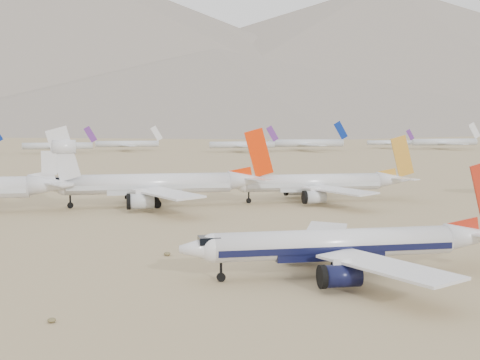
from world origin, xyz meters
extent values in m
plane|color=olive|center=(0.00, 0.00, 0.00)|extent=(7000.00, 7000.00, 0.00)
cylinder|color=silver|center=(-10.82, -2.01, 4.17)|extent=(30.66, 3.62, 3.62)
cube|color=black|center=(-10.82, -2.01, 3.71)|extent=(30.05, 3.68, 0.82)
sphere|color=silver|center=(-26.15, -2.01, 4.17)|extent=(3.62, 3.62, 3.62)
cube|color=black|center=(-26.70, -2.01, 5.16)|extent=(2.54, 2.36, 0.91)
cone|color=silver|center=(8.13, -2.01, 4.44)|extent=(7.67, 3.62, 3.62)
cube|color=silver|center=(-8.45, -12.76, 3.53)|extent=(11.84, 18.66, 0.57)
cylinder|color=black|center=(-12.52, -9.54, 1.90)|extent=(4.26, 2.61, 2.61)
cube|color=silver|center=(-8.45, 8.75, 3.53)|extent=(11.84, 18.66, 0.57)
cube|color=silver|center=(9.62, 1.52, 4.89)|extent=(4.87, 6.36, 0.22)
cylinder|color=black|center=(-12.52, 5.53, 1.90)|extent=(4.26, 2.61, 2.61)
cylinder|color=black|center=(-25.25, -2.01, 0.54)|extent=(1.09, 0.45, 1.09)
cylinder|color=black|center=(-9.54, -4.54, 0.76)|extent=(1.52, 0.91, 1.52)
cylinder|color=black|center=(-9.54, 0.53, 0.76)|extent=(1.52, 0.91, 1.52)
cylinder|color=silver|center=(8.47, 69.55, 4.57)|extent=(32.67, 3.97, 3.97)
cube|color=silver|center=(8.47, 69.55, 4.07)|extent=(32.02, 4.03, 0.89)
sphere|color=silver|center=(-7.87, 69.55, 4.57)|extent=(3.97, 3.97, 3.97)
cube|color=black|center=(-8.46, 69.55, 5.66)|extent=(2.78, 2.58, 0.99)
cone|color=silver|center=(28.66, 69.55, 4.86)|extent=(8.17, 3.97, 3.97)
cube|color=silver|center=(10.99, 58.04, 3.87)|extent=(12.62, 19.89, 0.61)
cube|color=silver|center=(30.25, 65.78, 5.36)|extent=(5.19, 6.78, 0.24)
cylinder|color=silver|center=(6.65, 61.47, 2.08)|extent=(4.54, 2.86, 2.86)
cube|color=silver|center=(10.99, 81.07, 3.87)|extent=(12.62, 19.89, 0.61)
cube|color=silver|center=(30.25, 73.32, 5.36)|extent=(5.19, 6.78, 0.24)
cylinder|color=silver|center=(6.65, 77.64, 2.08)|extent=(4.54, 2.86, 2.86)
cube|color=gold|center=(30.93, 69.55, 10.52)|extent=(6.19, 0.32, 10.20)
cylinder|color=black|center=(-6.88, 69.55, 0.60)|extent=(1.19, 0.50, 1.19)
cylinder|color=black|center=(9.83, 66.77, 0.83)|extent=(1.67, 0.99, 1.67)
cylinder|color=black|center=(9.83, 72.33, 0.83)|extent=(1.67, 0.99, 1.67)
cylinder|color=silver|center=(-29.82, 68.47, 5.13)|extent=(36.49, 4.46, 4.46)
cube|color=silver|center=(-29.82, 68.47, 4.57)|extent=(35.76, 4.53, 1.00)
sphere|color=silver|center=(-48.07, 68.47, 5.13)|extent=(4.46, 4.46, 4.46)
cube|color=black|center=(-48.74, 68.47, 6.36)|extent=(3.12, 2.90, 1.12)
cone|color=silver|center=(-7.27, 68.47, 5.46)|extent=(9.12, 4.46, 4.46)
cube|color=silver|center=(-27.00, 55.60, 4.35)|extent=(14.09, 22.21, 0.69)
cube|color=silver|center=(-5.49, 64.25, 6.02)|extent=(5.79, 7.57, 0.27)
cylinder|color=silver|center=(-31.85, 59.43, 2.34)|extent=(5.07, 3.21, 3.21)
cube|color=silver|center=(-27.00, 81.34, 4.35)|extent=(14.09, 22.21, 0.69)
cube|color=silver|center=(-5.49, 72.69, 6.02)|extent=(5.79, 7.57, 0.27)
cylinder|color=silver|center=(-31.85, 77.51, 2.34)|extent=(5.07, 3.21, 3.21)
cube|color=#EC2D02|center=(-4.73, 68.47, 11.79)|extent=(6.92, 0.36, 11.40)
cylinder|color=black|center=(-46.95, 68.47, 0.67)|extent=(1.34, 0.56, 1.34)
cylinder|color=black|center=(-28.30, 65.35, 0.94)|extent=(1.87, 1.12, 1.87)
cylinder|color=black|center=(-28.30, 71.59, 0.94)|extent=(1.87, 1.12, 1.87)
cone|color=silver|center=(-50.60, 65.10, 5.58)|extent=(9.52, 4.56, 4.56)
cube|color=silver|center=(-48.75, 60.72, 6.15)|extent=(6.04, 7.90, 0.27)
cube|color=silver|center=(-48.75, 69.49, 6.15)|extent=(6.04, 7.90, 0.27)
cube|color=silver|center=(-47.96, 65.10, 12.16)|extent=(7.22, 0.36, 11.89)
cylinder|color=silver|center=(-47.69, 65.10, 13.63)|extent=(4.76, 2.95, 2.95)
cylinder|color=silver|center=(-65.93, 292.65, 4.22)|extent=(36.92, 3.65, 3.65)
cube|color=#5D2880|center=(-48.56, 292.65, 10.39)|extent=(7.35, 0.36, 9.26)
cube|color=silver|center=(-65.93, 283.10, 3.68)|extent=(9.73, 16.99, 0.36)
cube|color=silver|center=(-65.93, 302.21, 3.68)|extent=(9.73, 16.99, 0.36)
cylinder|color=silver|center=(-28.33, 313.23, 4.19)|extent=(36.32, 3.59, 3.59)
cube|color=silver|center=(-11.24, 313.23, 10.26)|extent=(7.23, 0.36, 9.11)
cube|color=silver|center=(-28.33, 303.83, 3.66)|extent=(9.57, 16.72, 0.36)
cube|color=silver|center=(-28.33, 322.63, 3.66)|extent=(9.57, 16.72, 0.36)
cylinder|color=silver|center=(35.03, 288.33, 4.23)|extent=(37.08, 3.66, 3.66)
cube|color=#5D2880|center=(52.47, 288.33, 10.43)|extent=(7.38, 0.37, 9.30)
cube|color=silver|center=(35.03, 278.74, 3.68)|extent=(9.77, 17.07, 0.37)
cube|color=silver|center=(35.03, 297.93, 3.68)|extent=(9.77, 17.07, 0.37)
cylinder|color=silver|center=(74.83, 295.17, 4.59)|extent=(44.28, 4.38, 4.38)
cube|color=navy|center=(95.67, 295.17, 11.98)|extent=(8.82, 0.44, 11.11)
cube|color=silver|center=(74.83, 283.71, 3.93)|extent=(11.67, 20.38, 0.44)
cube|color=silver|center=(74.83, 306.63, 3.93)|extent=(11.67, 20.38, 0.44)
cylinder|color=silver|center=(133.59, 311.30, 3.84)|extent=(29.12, 2.88, 2.88)
cube|color=#5D2880|center=(147.30, 311.30, 8.70)|extent=(5.80, 0.29, 7.30)
cube|color=silver|center=(133.59, 303.76, 3.41)|extent=(7.67, 13.41, 0.29)
cube|color=silver|center=(133.59, 318.84, 3.41)|extent=(7.67, 13.41, 0.29)
cylinder|color=silver|center=(163.93, 297.94, 4.46)|extent=(41.73, 4.12, 4.12)
cube|color=silver|center=(183.57, 297.94, 11.43)|extent=(8.31, 0.41, 10.47)
cube|color=silver|center=(163.93, 287.14, 3.84)|extent=(10.99, 19.21, 0.41)
cube|color=silver|center=(163.93, 308.75, 3.84)|extent=(10.99, 19.21, 0.41)
cone|color=slate|center=(-300.00, 1690.00, 235.00)|extent=(2444.00, 2444.00, 470.00)
cone|color=slate|center=(200.00, 1480.00, 120.00)|extent=(1824.00, 1824.00, 240.00)
cone|color=slate|center=(700.00, 1660.00, 190.00)|extent=(2356.00, 2356.00, 380.00)
cone|color=slate|center=(150.00, 1100.00, 70.00)|extent=(1260.00, 1260.00, 140.00)
ellipsoid|color=brown|center=(-44.10, -14.90, 0.25)|extent=(0.84, 0.84, 0.46)
ellipsoid|color=brown|center=(-30.40, 14.40, 0.29)|extent=(0.98, 0.98, 0.54)
camera|label=1|loc=(-38.23, -80.60, 19.99)|focal=50.00mm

